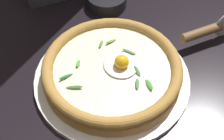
% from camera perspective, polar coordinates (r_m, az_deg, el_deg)
% --- Properties ---
extents(ground_plane, '(2.40, 2.40, 0.03)m').
position_cam_1_polar(ground_plane, '(0.68, -3.06, -1.78)').
color(ground_plane, black).
rests_on(ground_plane, ground).
extents(pizza_plate, '(0.33, 0.33, 0.01)m').
position_cam_1_polar(pizza_plate, '(0.66, 0.00, -1.45)').
color(pizza_plate, white).
rests_on(pizza_plate, ground).
extents(pizza, '(0.29, 0.29, 0.06)m').
position_cam_1_polar(pizza, '(0.64, 0.02, 0.13)').
color(pizza, '#B8833E').
rests_on(pizza, pizza_plate).
extents(side_bowl, '(0.11, 0.11, 0.03)m').
position_cam_1_polar(side_bowl, '(0.84, -0.95, 12.88)').
color(side_bowl, black).
rests_on(side_bowl, ground).
extents(pizza_cutter, '(0.03, 0.16, 0.07)m').
position_cam_1_polar(pizza_cutter, '(0.75, 17.40, 7.07)').
color(pizza_cutter, silver).
rests_on(pizza_cutter, ground).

